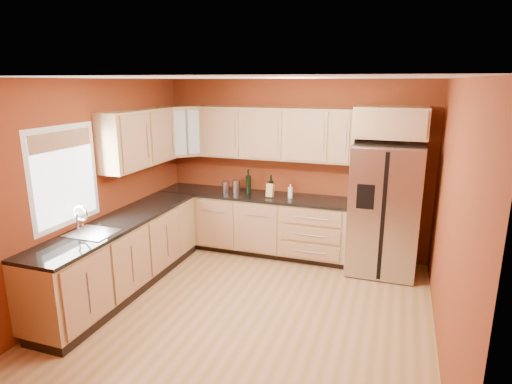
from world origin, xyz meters
TOP-DOWN VIEW (x-y plane):
  - floor at (0.00, 0.00)m, footprint 4.00×4.00m
  - ceiling at (0.00, 0.00)m, footprint 4.00×4.00m
  - wall_back at (0.00, 2.00)m, footprint 4.00×0.04m
  - wall_front at (0.00, -2.00)m, footprint 4.00×0.04m
  - wall_left at (-2.00, 0.00)m, footprint 0.04×4.00m
  - wall_right at (2.00, 0.00)m, footprint 0.04×4.00m
  - base_cabinets_back at (-0.55, 1.70)m, footprint 2.90×0.60m
  - base_cabinets_left at (-1.70, 0.00)m, footprint 0.60×2.80m
  - countertop_back at (-0.55, 1.69)m, footprint 2.90×0.62m
  - countertop_left at (-1.69, 0.00)m, footprint 0.62×2.80m
  - upper_cabinets_back at (-0.25, 1.83)m, footprint 2.30×0.33m
  - upper_cabinets_left at (-1.83, 0.72)m, footprint 0.33×1.35m
  - corner_upper_cabinet at (-1.67, 1.67)m, footprint 0.67×0.67m
  - over_fridge_cabinet at (1.35, 1.70)m, footprint 0.92×0.60m
  - refrigerator at (1.35, 1.62)m, footprint 0.90×0.75m
  - window at (-1.98, -0.50)m, footprint 0.03×0.90m
  - sink_faucet at (-1.69, -0.50)m, footprint 0.50×0.42m
  - canister_left at (-0.82, 1.70)m, footprint 0.12×0.12m
  - canister_right at (-0.97, 1.64)m, footprint 0.13×0.13m
  - wine_bottle_a at (-0.64, 1.74)m, footprint 0.11×0.11m
  - wine_bottle_b at (-0.26, 1.67)m, footprint 0.09×0.09m
  - knife_block at (-0.26, 1.63)m, footprint 0.10×0.09m
  - soap_dispenser at (0.03, 1.67)m, footprint 0.07×0.07m

SIDE VIEW (x-z plane):
  - floor at x=0.00m, z-range 0.00..0.00m
  - base_cabinets_back at x=-0.55m, z-range 0.00..0.88m
  - base_cabinets_left at x=-1.70m, z-range 0.00..0.88m
  - refrigerator at x=1.35m, z-range 0.00..1.78m
  - countertop_back at x=-0.55m, z-range 0.88..0.92m
  - countertop_left at x=-1.69m, z-range 0.88..0.92m
  - canister_right at x=-0.97m, z-range 0.92..1.09m
  - knife_block at x=-0.26m, z-range 0.92..1.12m
  - canister_left at x=-0.82m, z-range 0.92..1.12m
  - soap_dispenser at x=0.03m, z-range 0.92..1.12m
  - sink_faucet at x=-1.69m, z-range 0.92..1.22m
  - wine_bottle_b at x=-0.26m, z-range 0.92..1.24m
  - wine_bottle_a at x=-0.64m, z-range 0.92..1.29m
  - wall_back at x=0.00m, z-range 0.00..2.60m
  - wall_front at x=0.00m, z-range 0.00..2.60m
  - wall_left at x=-2.00m, z-range 0.00..2.60m
  - wall_right at x=2.00m, z-range 0.00..2.60m
  - window at x=-1.98m, z-range 1.05..2.05m
  - upper_cabinets_back at x=-0.25m, z-range 1.45..2.20m
  - upper_cabinets_left at x=-1.83m, z-range 1.45..2.20m
  - corner_upper_cabinet at x=-1.67m, z-range 1.45..2.20m
  - over_fridge_cabinet at x=1.35m, z-range 1.85..2.25m
  - ceiling at x=0.00m, z-range 2.60..2.60m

